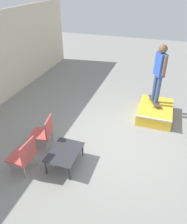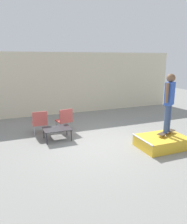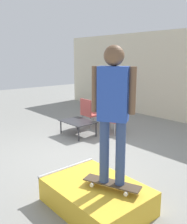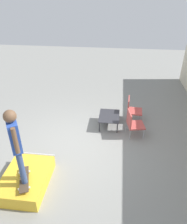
# 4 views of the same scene
# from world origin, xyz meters

# --- Properties ---
(ground_plane) EXTENTS (24.00, 24.00, 0.00)m
(ground_plane) POSITION_xyz_m (0.00, 0.00, 0.00)
(ground_plane) COLOR gray
(skate_ramp_box) EXTENTS (1.48, 1.05, 0.38)m
(skate_ramp_box) POSITION_xyz_m (1.67, -0.85, 0.18)
(skate_ramp_box) COLOR gold
(skate_ramp_box) RESTS_ON ground_plane
(skateboard_on_ramp) EXTENTS (0.82, 0.48, 0.07)m
(skateboard_on_ramp) POSITION_xyz_m (1.89, -0.76, 0.44)
(skateboard_on_ramp) COLOR #473828
(skateboard_on_ramp) RESTS_ON skate_ramp_box
(person_skater) EXTENTS (0.50, 0.37, 1.82)m
(person_skater) POSITION_xyz_m (1.89, -0.76, 1.54)
(person_skater) COLOR #384C7A
(person_skater) RESTS_ON skateboard_on_ramp
(coffee_table) EXTENTS (0.93, 0.69, 0.40)m
(coffee_table) POSITION_xyz_m (-1.21, 1.03, 0.36)
(coffee_table) COLOR #2D2D33
(coffee_table) RESTS_ON ground_plane
(patio_chair_left) EXTENTS (0.54, 0.54, 0.88)m
(patio_chair_left) POSITION_xyz_m (-1.67, 1.82, 0.47)
(patio_chair_left) COLOR #99999E
(patio_chair_left) RESTS_ON ground_plane
(patio_chair_right) EXTENTS (0.61, 0.61, 0.88)m
(patio_chair_right) POSITION_xyz_m (-0.74, 1.82, 0.47)
(patio_chair_right) COLOR #99999E
(patio_chair_right) RESTS_ON ground_plane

